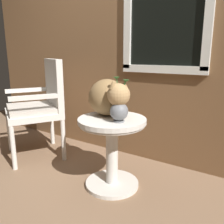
{
  "coord_description": "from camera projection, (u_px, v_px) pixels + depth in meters",
  "views": [
    {
      "loc": [
        1.22,
        -1.38,
        1.05
      ],
      "look_at": [
        0.25,
        0.08,
        0.62
      ],
      "focal_mm": 38.11,
      "sensor_mm": 36.0,
      "label": 1
    }
  ],
  "objects": [
    {
      "name": "wicker_side_table",
      "position": [
        112.0,
        141.0,
        1.87
      ],
      "size": [
        0.53,
        0.53,
        0.57
      ],
      "color": "silver",
      "rests_on": "ground_plane"
    },
    {
      "name": "cat",
      "position": [
        108.0,
        97.0,
        1.87
      ],
      "size": [
        0.58,
        0.42,
        0.3
      ],
      "color": "olive",
      "rests_on": "wicker_side_table"
    },
    {
      "name": "pewter_vase_with_ivy",
      "position": [
        119.0,
        109.0,
        1.71
      ],
      "size": [
        0.13,
        0.13,
        0.32
      ],
      "color": "slate",
      "rests_on": "wicker_side_table"
    },
    {
      "name": "ground_plane",
      "position": [
        83.0,
        181.0,
        2.03
      ],
      "size": [
        6.0,
        6.0,
        0.0
      ],
      "primitive_type": "plane",
      "color": "#7F6047"
    },
    {
      "name": "wicker_chair",
      "position": [
        40.0,
        103.0,
        2.45
      ],
      "size": [
        0.74,
        0.72,
        1.0
      ],
      "color": "silver",
      "rests_on": "ground_plane"
    },
    {
      "name": "back_wall",
      "position": [
        129.0,
        27.0,
        2.3
      ],
      "size": [
        4.0,
        0.07,
        2.6
      ],
      "color": "brown",
      "rests_on": "ground_plane"
    }
  ]
}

